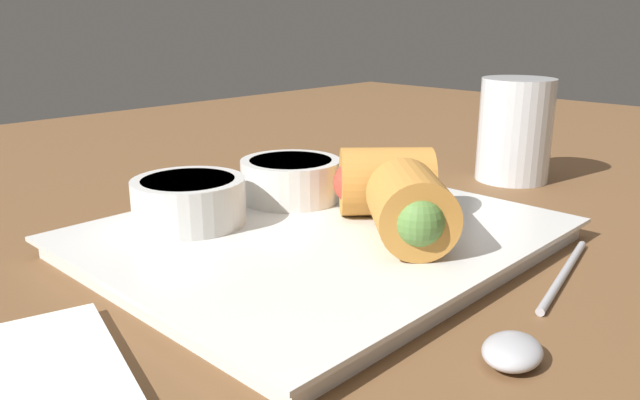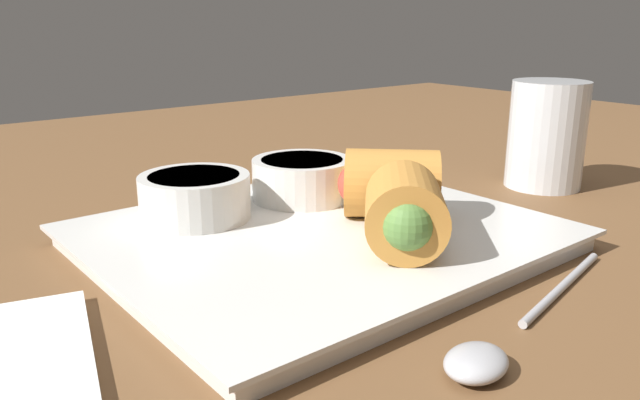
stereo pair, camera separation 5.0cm
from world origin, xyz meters
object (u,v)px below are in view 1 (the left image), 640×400
(spoon, at_px, (526,331))
(drinking_glass, at_px, (515,130))
(serving_plate, at_px, (320,238))
(dipping_bowl_near, at_px, (291,178))
(dipping_bowl_far, at_px, (189,199))

(spoon, xyz_separation_m, drinking_glass, (0.29, 0.16, 0.04))
(serving_plate, xyz_separation_m, drinking_glass, (0.26, -0.00, 0.04))
(serving_plate, distance_m, drinking_glass, 0.27)
(spoon, bearing_deg, drinking_glass, 28.75)
(serving_plate, bearing_deg, dipping_bowl_near, 62.22)
(serving_plate, distance_m, spoon, 0.16)
(dipping_bowl_far, distance_m, spoon, 0.24)
(dipping_bowl_near, height_order, drinking_glass, drinking_glass)
(dipping_bowl_far, bearing_deg, dipping_bowl_near, -4.96)
(dipping_bowl_near, bearing_deg, spoon, -103.87)
(dipping_bowl_near, bearing_deg, serving_plate, -117.78)
(dipping_bowl_near, relative_size, spoon, 0.41)
(spoon, height_order, drinking_glass, drinking_glass)
(serving_plate, relative_size, drinking_glass, 3.03)
(dipping_bowl_near, xyz_separation_m, spoon, (-0.06, -0.23, -0.03))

